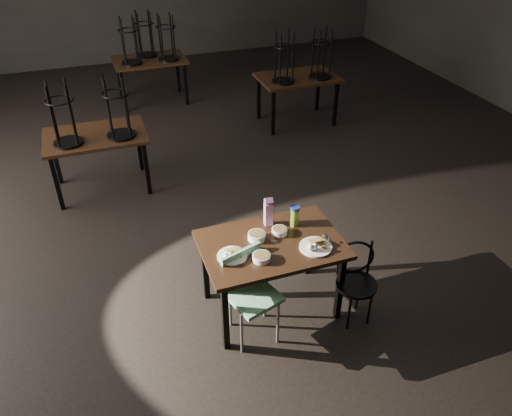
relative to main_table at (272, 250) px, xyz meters
name	(u,v)px	position (x,y,z in m)	size (l,w,h in m)	color
room	(241,0)	(0.33, 1.76, 1.66)	(12.00, 12.04, 3.22)	black
main_table	(272,250)	(0.00, 0.00, 0.00)	(1.20, 0.80, 0.75)	black
plate_left	(232,255)	(-0.37, -0.07, 0.10)	(0.25, 0.25, 0.08)	white
plate_right	(316,246)	(0.32, -0.19, 0.10)	(0.27, 0.27, 0.09)	white
bowl_near	(257,236)	(-0.10, 0.09, 0.11)	(0.15, 0.15, 0.06)	white
bowl_far	(279,231)	(0.11, 0.10, 0.11)	(0.13, 0.13, 0.05)	white
bowl_big	(261,257)	(-0.16, -0.18, 0.11)	(0.15, 0.15, 0.05)	white
juice_carton	(268,212)	(0.07, 0.26, 0.21)	(0.08, 0.08, 0.28)	#7F1765
water_bottle	(294,216)	(0.28, 0.17, 0.18)	(0.12, 0.12, 0.20)	#92C83A
spoon	(325,236)	(0.46, -0.08, 0.08)	(0.06, 0.19, 0.01)	silver
bentwood_chair	(355,276)	(0.66, -0.32, -0.22)	(0.39, 0.38, 0.76)	black
school_chair	(249,287)	(-0.27, -0.19, -0.18)	(0.48, 0.48, 0.82)	#7BBF95
bg_table_left	(95,136)	(-1.25, 2.62, 0.08)	(1.20, 0.80, 1.48)	black
bg_table_right	(299,77)	(1.85, 3.67, 0.08)	(1.20, 0.80, 1.48)	black
bg_table_far	(149,57)	(-0.15, 5.32, 0.11)	(1.20, 0.80, 1.48)	black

